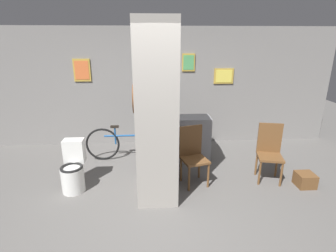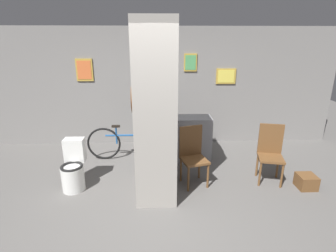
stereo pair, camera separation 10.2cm
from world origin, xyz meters
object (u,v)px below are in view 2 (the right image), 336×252
object	(u,v)px
toilet	(74,169)
chair_by_doorway	(270,151)
chair_near_pillar	(193,153)
bicycle	(130,143)
bottle_tall	(166,113)

from	to	relation	value
toilet	chair_by_doorway	size ratio (longest dim) A/B	0.81
chair_near_pillar	chair_by_doorway	size ratio (longest dim) A/B	1.00
toilet	bicycle	xyz separation A→B (m)	(0.80, 1.07, 0.01)
toilet	bottle_tall	size ratio (longest dim) A/B	2.57
chair_near_pillar	bicycle	world-z (taller)	chair_near_pillar
chair_by_doorway	chair_near_pillar	bearing A→B (deg)	-165.62
chair_by_doorway	bottle_tall	size ratio (longest dim) A/B	3.18
toilet	bicycle	distance (m)	1.34
chair_near_pillar	chair_by_doorway	xyz separation A→B (m)	(1.32, 0.04, 0.00)
toilet	bottle_tall	bearing A→B (deg)	30.78
bicycle	chair_by_doorway	bearing A→B (deg)	-20.83
chair_by_doorway	bicycle	bearing A→B (deg)	171.87
chair_by_doorway	bottle_tall	world-z (taller)	bottle_tall
toilet	chair_near_pillar	distance (m)	1.95
chair_near_pillar	chair_by_doorway	distance (m)	1.32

